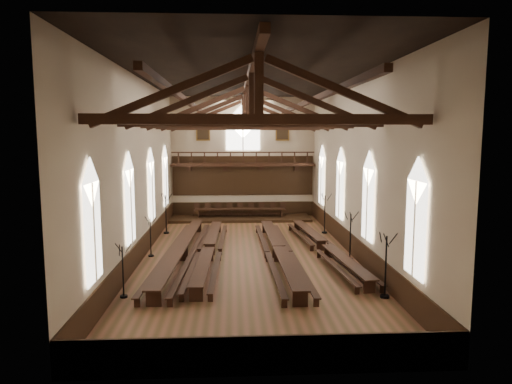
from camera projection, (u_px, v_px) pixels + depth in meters
The scene contains 21 objects.
ground at pixel (249, 256), 25.99m from camera, with size 26.00×26.00×0.00m, color brown.
room_walls at pixel (248, 142), 25.18m from camera, with size 26.00×26.00×26.00m.
wainscot_band at pixel (249, 246), 25.91m from camera, with size 12.00×26.00×1.20m.
side_windows at pixel (248, 191), 25.52m from camera, with size 11.85×19.80×4.50m.
end_window at pixel (243, 130), 37.86m from camera, with size 2.80×0.12×3.80m.
minstrels_gallery at pixel (243, 170), 38.04m from camera, with size 11.80×1.24×3.70m.
portraits at pixel (243, 132), 37.87m from camera, with size 7.75×0.09×1.45m.
roof_trusses at pixel (248, 110), 24.96m from camera, with size 11.70×25.70×2.80m.
refectory_row_a at pixel (181, 249), 25.30m from camera, with size 1.96×14.89×0.80m.
refectory_row_b at pixel (209, 249), 25.57m from camera, with size 1.66×14.18×0.72m.
refectory_row_c at pixel (279, 250), 25.20m from camera, with size 1.74×14.72×0.78m.
refectory_row_d at pixel (325, 246), 26.38m from camera, with size 2.00×13.98×0.69m.
dais at pixel (240, 218), 37.25m from camera, with size 11.40×3.16×0.21m, color black.
high_table at pixel (240, 210), 37.17m from camera, with size 7.32×0.94×0.69m.
high_chairs at pixel (240, 208), 37.89m from camera, with size 7.72×0.53×1.07m.
candelabrum_left_near at pixel (123, 281), 19.33m from camera, with size 0.70×0.68×2.35m.
candelabrum_left_mid at pixel (151, 244), 25.84m from camera, with size 0.70×0.66×2.32m.
candelabrum_left_far at pixel (166, 221), 31.85m from camera, with size 0.78×0.88×2.85m.
candelabrum_right_near at pixel (385, 278), 19.28m from camera, with size 0.79×0.87×2.84m.
candelabrum_right_mid at pixel (350, 246), 25.05m from camera, with size 0.81×0.80×2.73m.
candelabrum_right_far at pixel (325, 221), 31.96m from camera, with size 0.82×0.86×2.85m.
Camera 1 is at (-0.88, -25.31, 6.90)m, focal length 32.00 mm.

